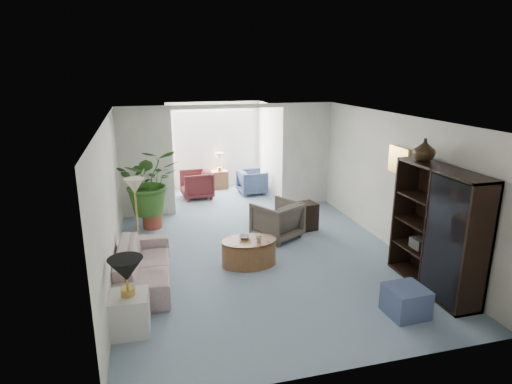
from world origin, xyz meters
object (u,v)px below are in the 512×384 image
object	(u,v)px
cabinet_urn	(424,150)
sunroom_chair_blue	(252,182)
coffee_table	(249,252)
coffee_cup	(259,239)
framed_picture	(399,160)
table_lamp	(126,270)
coffee_bowl	(245,237)
end_table	(130,313)
sunroom_table	(220,180)
ottoman	(406,301)
sunroom_chair_maroon	(197,185)
entertainment_cabinet	(437,230)
side_table_dark	(304,216)
floor_lamp	(134,186)
wingback_chair	(277,220)
sofa	(144,265)
plant_pot	(153,220)

from	to	relation	value
cabinet_urn	sunroom_chair_blue	distance (m)	5.71
coffee_table	coffee_cup	bearing A→B (deg)	-33.69
framed_picture	table_lamp	xyz separation A→B (m)	(-4.72, -1.50, -0.82)
coffee_bowl	coffee_cup	distance (m)	0.28
end_table	coffee_cup	bearing A→B (deg)	34.44
coffee_bowl	cabinet_urn	xyz separation A→B (m)	(2.58, -1.11, 1.60)
coffee_cup	sunroom_table	size ratio (longest dim) A/B	0.19
coffee_table	sunroom_table	size ratio (longest dim) A/B	1.86
ottoman	sunroom_chair_maroon	world-z (taller)	sunroom_chair_maroon
entertainment_cabinet	sunroom_chair_blue	size ratio (longest dim) A/B	2.66
side_table_dark	ottoman	bearing A→B (deg)	-87.33
entertainment_cabinet	floor_lamp	bearing A→B (deg)	149.21
framed_picture	cabinet_urn	world-z (taller)	cabinet_urn
table_lamp	sunroom_chair_blue	distance (m)	6.59
end_table	framed_picture	bearing A→B (deg)	17.70
cabinet_urn	sunroom_table	world-z (taller)	cabinet_urn
coffee_cup	sunroom_chair_blue	size ratio (longest dim) A/B	0.13
framed_picture	coffee_table	bearing A→B (deg)	179.20
table_lamp	sunroom_chair_blue	world-z (taller)	table_lamp
coffee_bowl	cabinet_urn	bearing A→B (deg)	-23.35
side_table_dark	sunroom_table	xyz separation A→B (m)	(-1.14, 3.65, -0.03)
entertainment_cabinet	wingback_chair	bearing A→B (deg)	123.52
coffee_cup	sunroom_chair_maroon	xyz separation A→B (m)	(-0.50, 4.34, -0.14)
sofa	end_table	distance (m)	1.37
coffee_bowl	entertainment_cabinet	xyz separation A→B (m)	(2.58, -1.61, 0.48)
entertainment_cabinet	coffee_cup	bearing A→B (deg)	149.29
sofa	coffee_table	size ratio (longest dim) A/B	2.12
end_table	cabinet_urn	world-z (taller)	cabinet_urn
sofa	sunroom_table	world-z (taller)	sofa
table_lamp	side_table_dark	world-z (taller)	table_lamp
side_table_dark	floor_lamp	bearing A→B (deg)	-175.67
coffee_bowl	coffee_cup	size ratio (longest dim) A/B	2.11
floor_lamp	sunroom_chair_blue	size ratio (longest dim) A/B	0.50
sunroom_chair_maroon	sunroom_table	bearing A→B (deg)	130.91
coffee_bowl	end_table	bearing A→B (deg)	-139.22
floor_lamp	wingback_chair	world-z (taller)	floor_lamp
sunroom_table	table_lamp	bearing A→B (deg)	-109.81
coffee_bowl	sunroom_chair_blue	distance (m)	4.32
coffee_cup	entertainment_cabinet	bearing A→B (deg)	-30.71
framed_picture	sunroom_chair_blue	size ratio (longest dim) A/B	0.70
side_table_dark	sunroom_table	bearing A→B (deg)	107.31
table_lamp	ottoman	size ratio (longest dim) A/B	0.86
side_table_dark	ottoman	xyz separation A→B (m)	(0.16, -3.44, -0.08)
table_lamp	sunroom_table	bearing A→B (deg)	70.19
side_table_dark	cabinet_urn	bearing A→B (deg)	-67.13
side_table_dark	sunroom_chair_blue	distance (m)	2.92
side_table_dark	plant_pot	bearing A→B (deg)	163.18
side_table_dark	plant_pot	size ratio (longest dim) A/B	1.44
coffee_table	plant_pot	bearing A→B (deg)	124.26
floor_lamp	sunroom_chair_blue	xyz separation A→B (m)	(2.99, 3.15, -0.92)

